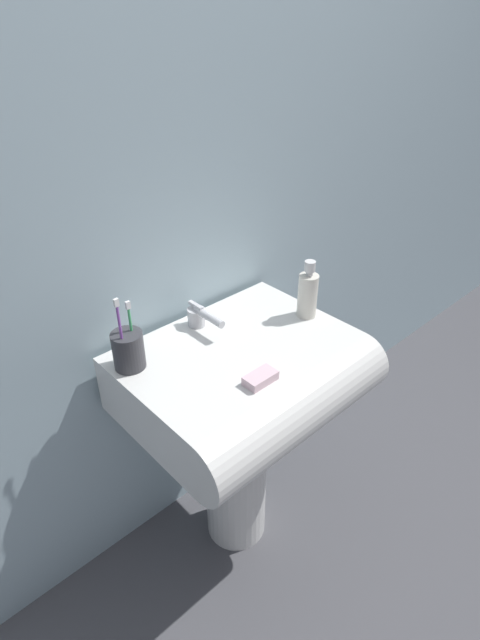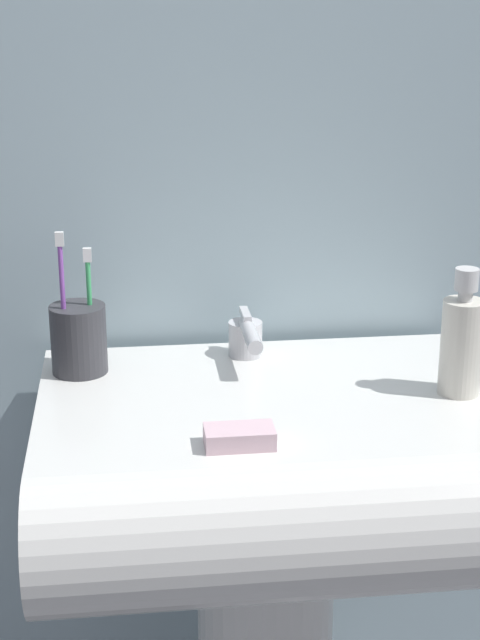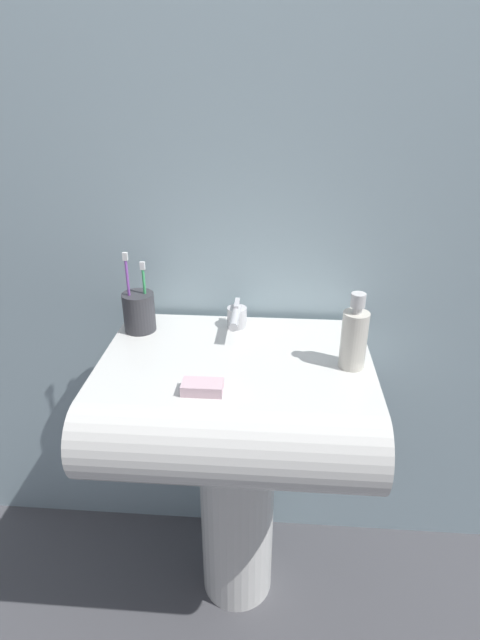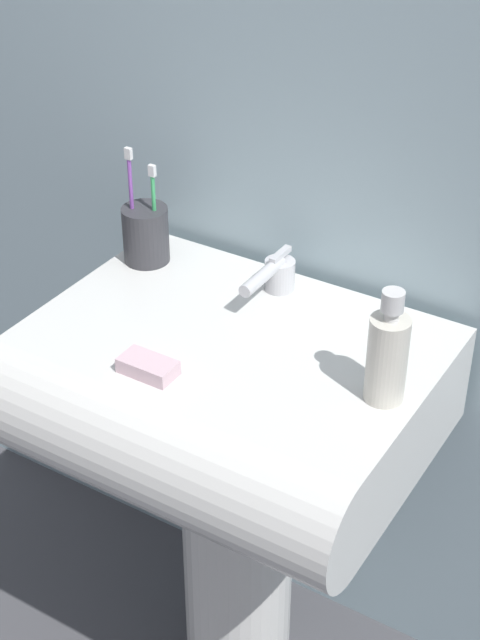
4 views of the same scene
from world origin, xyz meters
TOP-DOWN VIEW (x-y plane):
  - ground_plane at (0.00, 0.00)m, footprint 6.00×6.00m
  - wall_back at (0.00, 0.26)m, footprint 5.00×0.05m
  - sink_pedestal at (0.00, 0.00)m, footprint 0.20×0.20m
  - sink_basin at (0.00, -0.06)m, footprint 0.63×0.51m
  - faucet at (-0.01, 0.14)m, footprint 0.05×0.14m
  - toothbrush_cup at (-0.26, 0.12)m, footprint 0.08×0.08m
  - soap_bottle at (0.26, -0.03)m, footprint 0.06×0.06m
  - bar_soap at (-0.06, -0.16)m, footprint 0.09×0.05m

SIDE VIEW (x-z plane):
  - ground_plane at x=0.00m, z-range 0.00..0.00m
  - sink_pedestal at x=0.00m, z-range 0.00..0.62m
  - sink_basin at x=0.00m, z-range 0.62..0.80m
  - bar_soap at x=-0.06m, z-range 0.80..0.82m
  - faucet at x=-0.01m, z-range 0.80..0.87m
  - toothbrush_cup at x=-0.26m, z-range 0.74..0.95m
  - soap_bottle at x=0.26m, z-range 0.78..0.96m
  - wall_back at x=0.00m, z-range 0.00..2.40m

